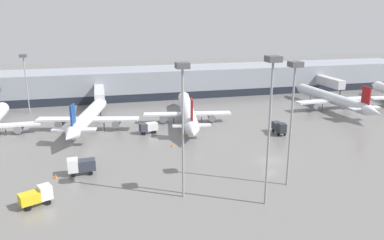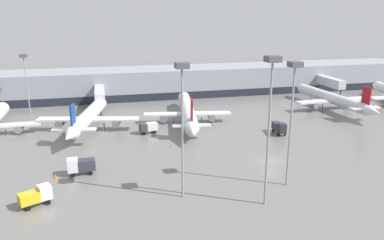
{
  "view_description": "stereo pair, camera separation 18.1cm",
  "coord_description": "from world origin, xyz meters",
  "px_view_note": "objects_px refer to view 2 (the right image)",
  "views": [
    {
      "loc": [
        -29.76,
        -58.96,
        26.09
      ],
      "look_at": [
        -10.02,
        19.87,
        3.0
      ],
      "focal_mm": 35.0,
      "sensor_mm": 36.0,
      "label": 1
    },
    {
      "loc": [
        -29.58,
        -59.01,
        26.09
      ],
      "look_at": [
        -10.02,
        19.87,
        3.0
      ],
      "focal_mm": 35.0,
      "sensor_mm": 36.0,
      "label": 2
    }
  ],
  "objects_px": {
    "service_truck_2": "(36,195)",
    "traffic_cone_4": "(112,120)",
    "parked_jet_4": "(88,117)",
    "parked_jet_2": "(188,111)",
    "parked_jet_0": "(332,99)",
    "service_truck_0": "(149,127)",
    "apron_light_mast_5": "(182,94)",
    "service_truck_3": "(81,165)",
    "apron_light_mast_4": "(293,90)",
    "traffic_cone_2": "(172,145)",
    "traffic_cone_1": "(186,133)",
    "traffic_cone_3": "(73,161)",
    "apron_light_mast_3": "(271,92)",
    "apron_light_mast_2": "(25,66)",
    "traffic_cone_0": "(55,176)",
    "service_truck_1": "(279,127)"
  },
  "relations": [
    {
      "from": "service_truck_2",
      "to": "traffic_cone_4",
      "type": "distance_m",
      "value": 43.18
    },
    {
      "from": "parked_jet_4",
      "to": "parked_jet_2",
      "type": "bearing_deg",
      "value": -74.55
    },
    {
      "from": "parked_jet_0",
      "to": "traffic_cone_4",
      "type": "bearing_deg",
      "value": 84.77
    },
    {
      "from": "service_truck_0",
      "to": "apron_light_mast_5",
      "type": "height_order",
      "value": "apron_light_mast_5"
    },
    {
      "from": "service_truck_3",
      "to": "apron_light_mast_4",
      "type": "relative_size",
      "value": 0.24
    },
    {
      "from": "service_truck_0",
      "to": "service_truck_2",
      "type": "relative_size",
      "value": 0.91
    },
    {
      "from": "parked_jet_0",
      "to": "apron_light_mast_4",
      "type": "height_order",
      "value": "apron_light_mast_4"
    },
    {
      "from": "parked_jet_2",
      "to": "service_truck_0",
      "type": "height_order",
      "value": "parked_jet_2"
    },
    {
      "from": "service_truck_3",
      "to": "apron_light_mast_5",
      "type": "distance_m",
      "value": 23.59
    },
    {
      "from": "traffic_cone_2",
      "to": "traffic_cone_1",
      "type": "bearing_deg",
      "value": 56.44
    },
    {
      "from": "service_truck_2",
      "to": "traffic_cone_4",
      "type": "bearing_deg",
      "value": 49.05
    },
    {
      "from": "traffic_cone_2",
      "to": "apron_light_mast_5",
      "type": "relative_size",
      "value": 0.03
    },
    {
      "from": "traffic_cone_3",
      "to": "apron_light_mast_3",
      "type": "distance_m",
      "value": 39.07
    },
    {
      "from": "traffic_cone_1",
      "to": "apron_light_mast_4",
      "type": "relative_size",
      "value": 0.04
    },
    {
      "from": "apron_light_mast_3",
      "to": "parked_jet_0",
      "type": "bearing_deg",
      "value": 47.98
    },
    {
      "from": "parked_jet_0",
      "to": "apron_light_mast_2",
      "type": "relative_size",
      "value": 2.35
    },
    {
      "from": "traffic_cone_1",
      "to": "apron_light_mast_3",
      "type": "bearing_deg",
      "value": -83.85
    },
    {
      "from": "parked_jet_2",
      "to": "service_truck_3",
      "type": "height_order",
      "value": "parked_jet_2"
    },
    {
      "from": "service_truck_0",
      "to": "apron_light_mast_4",
      "type": "xyz_separation_m",
      "value": [
        17.68,
        -31.68,
        13.75
      ]
    },
    {
      "from": "service_truck_0",
      "to": "service_truck_2",
      "type": "xyz_separation_m",
      "value": [
        -19.72,
        -29.19,
        0.0
      ]
    },
    {
      "from": "parked_jet_2",
      "to": "traffic_cone_1",
      "type": "bearing_deg",
      "value": 174.75
    },
    {
      "from": "traffic_cone_2",
      "to": "service_truck_0",
      "type": "bearing_deg",
      "value": 109.46
    },
    {
      "from": "traffic_cone_4",
      "to": "apron_light_mast_5",
      "type": "height_order",
      "value": "apron_light_mast_5"
    },
    {
      "from": "parked_jet_0",
      "to": "parked_jet_2",
      "type": "relative_size",
      "value": 0.95
    },
    {
      "from": "apron_light_mast_4",
      "to": "apron_light_mast_5",
      "type": "relative_size",
      "value": 0.98
    },
    {
      "from": "traffic_cone_1",
      "to": "apron_light_mast_5",
      "type": "bearing_deg",
      "value": -104.13
    },
    {
      "from": "service_truck_2",
      "to": "traffic_cone_4",
      "type": "xyz_separation_m",
      "value": [
        11.97,
        41.47,
        -1.14
      ]
    },
    {
      "from": "service_truck_0",
      "to": "apron_light_mast_4",
      "type": "height_order",
      "value": "apron_light_mast_4"
    },
    {
      "from": "service_truck_2",
      "to": "traffic_cone_3",
      "type": "height_order",
      "value": "service_truck_2"
    },
    {
      "from": "traffic_cone_1",
      "to": "apron_light_mast_3",
      "type": "distance_m",
      "value": 37.28
    },
    {
      "from": "traffic_cone_2",
      "to": "traffic_cone_4",
      "type": "distance_m",
      "value": 24.92
    },
    {
      "from": "traffic_cone_3",
      "to": "parked_jet_2",
      "type": "bearing_deg",
      "value": 37.85
    },
    {
      "from": "service_truck_2",
      "to": "parked_jet_2",
      "type": "bearing_deg",
      "value": 24.9
    },
    {
      "from": "traffic_cone_3",
      "to": "apron_light_mast_4",
      "type": "xyz_separation_m",
      "value": [
        33.45,
        -17.83,
        14.95
      ]
    },
    {
      "from": "traffic_cone_2",
      "to": "parked_jet_4",
      "type": "bearing_deg",
      "value": 136.96
    },
    {
      "from": "service_truck_0",
      "to": "traffic_cone_4",
      "type": "xyz_separation_m",
      "value": [
        -7.75,
        12.28,
        -1.14
      ]
    },
    {
      "from": "parked_jet_0",
      "to": "parked_jet_2",
      "type": "distance_m",
      "value": 42.53
    },
    {
      "from": "parked_jet_0",
      "to": "apron_light_mast_3",
      "type": "distance_m",
      "value": 63.18
    },
    {
      "from": "service_truck_2",
      "to": "traffic_cone_0",
      "type": "distance_m",
      "value": 9.17
    },
    {
      "from": "apron_light_mast_3",
      "to": "traffic_cone_1",
      "type": "bearing_deg",
      "value": 96.15
    },
    {
      "from": "traffic_cone_1",
      "to": "apron_light_mast_2",
      "type": "relative_size",
      "value": 0.05
    },
    {
      "from": "service_truck_1",
      "to": "apron_light_mast_2",
      "type": "height_order",
      "value": "apron_light_mast_2"
    },
    {
      "from": "apron_light_mast_3",
      "to": "apron_light_mast_5",
      "type": "relative_size",
      "value": 1.06
    },
    {
      "from": "service_truck_0",
      "to": "apron_light_mast_5",
      "type": "bearing_deg",
      "value": 79.0
    },
    {
      "from": "parked_jet_2",
      "to": "service_truck_2",
      "type": "bearing_deg",
      "value": 149.21
    },
    {
      "from": "traffic_cone_0",
      "to": "traffic_cone_1",
      "type": "relative_size",
      "value": 0.97
    },
    {
      "from": "parked_jet_4",
      "to": "traffic_cone_3",
      "type": "xyz_separation_m",
      "value": [
        -2.56,
        -19.53,
        -2.95
      ]
    },
    {
      "from": "traffic_cone_2",
      "to": "apron_light_mast_4",
      "type": "bearing_deg",
      "value": -56.91
    },
    {
      "from": "service_truck_3",
      "to": "traffic_cone_4",
      "type": "height_order",
      "value": "service_truck_3"
    },
    {
      "from": "traffic_cone_2",
      "to": "parked_jet_0",
      "type": "bearing_deg",
      "value": 21.23
    }
  ]
}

